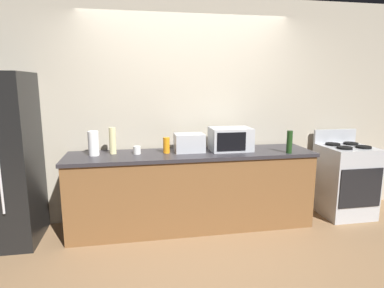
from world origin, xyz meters
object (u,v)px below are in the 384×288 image
(microwave, at_px, (230,139))
(mug_white, at_px, (137,150))
(bottle_hand_soap, at_px, (113,141))
(bottle_dish_soap, at_px, (166,145))
(bottle_wine, at_px, (289,142))
(stove_range, at_px, (345,180))
(paper_towel_roll, at_px, (94,143))
(toaster_oven, at_px, (189,143))

(microwave, bearing_deg, mug_white, -179.44)
(bottle_hand_soap, bearing_deg, bottle_dish_soap, -6.71)
(bottle_hand_soap, xyz_separation_m, mug_white, (0.27, -0.06, -0.11))
(bottle_wine, bearing_deg, stove_range, 13.78)
(microwave, bearing_deg, paper_towel_roll, 179.92)
(bottle_wine, xyz_separation_m, mug_white, (-1.71, 0.26, -0.09))
(microwave, relative_size, bottle_hand_soap, 1.60)
(bottle_dish_soap, bearing_deg, stove_range, -0.65)
(paper_towel_roll, xyz_separation_m, bottle_dish_soap, (0.80, -0.02, -0.04))
(stove_range, relative_size, mug_white, 12.20)
(microwave, relative_size, bottle_dish_soap, 2.66)
(bottle_wine, bearing_deg, bottle_hand_soap, 170.81)
(toaster_oven, distance_m, bottle_hand_soap, 0.87)
(paper_towel_roll, xyz_separation_m, bottle_wine, (2.18, -0.27, -0.01))
(bottle_dish_soap, bearing_deg, bottle_hand_soap, 173.29)
(paper_towel_roll, bearing_deg, bottle_dish_soap, -1.74)
(microwave, xyz_separation_m, bottle_dish_soap, (-0.76, -0.02, -0.04))
(stove_range, bearing_deg, bottle_dish_soap, 179.35)
(bottle_hand_soap, bearing_deg, microwave, -2.03)
(microwave, height_order, paper_towel_roll, same)
(stove_range, distance_m, toaster_oven, 2.09)
(stove_range, xyz_separation_m, bottle_wine, (-0.91, -0.22, 0.57))
(mug_white, bearing_deg, paper_towel_roll, 178.42)
(microwave, distance_m, bottle_dish_soap, 0.77)
(microwave, height_order, toaster_oven, microwave)
(paper_towel_roll, distance_m, bottle_hand_soap, 0.21)
(microwave, distance_m, paper_towel_roll, 1.57)
(toaster_oven, bearing_deg, mug_white, -177.81)
(bottle_dish_soap, bearing_deg, bottle_wine, -10.26)
(bottle_wine, height_order, mug_white, bottle_wine)
(stove_range, bearing_deg, bottle_wine, -166.22)
(toaster_oven, bearing_deg, bottle_wine, -14.37)
(paper_towel_roll, relative_size, bottle_dish_soap, 1.50)
(microwave, bearing_deg, bottle_dish_soap, -178.34)
(mug_white, bearing_deg, bottle_wine, -8.68)
(stove_range, height_order, bottle_hand_soap, bottle_hand_soap)
(toaster_oven, relative_size, bottle_hand_soap, 1.14)
(microwave, xyz_separation_m, paper_towel_roll, (-1.57, 0.00, 0.00))
(stove_range, bearing_deg, mug_white, 179.19)
(toaster_oven, relative_size, bottle_dish_soap, 1.88)
(bottle_wine, bearing_deg, microwave, 156.13)
(bottle_wine, distance_m, mug_white, 1.73)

